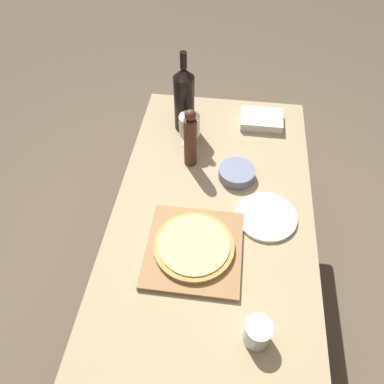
% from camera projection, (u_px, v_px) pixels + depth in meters
% --- Properties ---
extents(ground_plane, '(12.00, 12.00, 0.00)m').
position_uv_depth(ground_plane, '(206.00, 303.00, 1.93)').
color(ground_plane, brown).
extents(dining_table, '(0.75, 1.49, 0.73)m').
position_uv_depth(dining_table, '(211.00, 235.00, 1.45)').
color(dining_table, '#9E8966').
rests_on(dining_table, ground_plane).
extents(cutting_board, '(0.33, 0.34, 0.02)m').
position_uv_depth(cutting_board, '(194.00, 249.00, 1.28)').
color(cutting_board, olive).
rests_on(cutting_board, dining_table).
extents(pizza, '(0.28, 0.28, 0.02)m').
position_uv_depth(pizza, '(194.00, 246.00, 1.27)').
color(pizza, '#C68947').
rests_on(pizza, cutting_board).
extents(wine_bottle, '(0.09, 0.09, 0.37)m').
position_uv_depth(wine_bottle, '(184.00, 99.00, 1.61)').
color(wine_bottle, black).
rests_on(wine_bottle, dining_table).
extents(pepper_mill, '(0.05, 0.05, 0.27)m').
position_uv_depth(pepper_mill, '(190.00, 139.00, 1.47)').
color(pepper_mill, '#4C2819').
rests_on(pepper_mill, dining_table).
extents(wine_glass, '(0.09, 0.09, 0.15)m').
position_uv_depth(wine_glass, '(189.00, 126.00, 1.56)').
color(wine_glass, silver).
rests_on(wine_glass, dining_table).
extents(small_bowl, '(0.15, 0.15, 0.04)m').
position_uv_depth(small_bowl, '(237.00, 173.00, 1.50)').
color(small_bowl, slate).
rests_on(small_bowl, dining_table).
extents(drinking_tumbler, '(0.08, 0.08, 0.09)m').
position_uv_depth(drinking_tumbler, '(257.00, 333.00, 1.07)').
color(drinking_tumbler, silver).
rests_on(drinking_tumbler, dining_table).
extents(dinner_plate, '(0.22, 0.22, 0.01)m').
position_uv_depth(dinner_plate, '(266.00, 217.00, 1.38)').
color(dinner_plate, silver).
rests_on(dinner_plate, dining_table).
extents(food_container, '(0.19, 0.14, 0.04)m').
position_uv_depth(food_container, '(262.00, 120.00, 1.72)').
color(food_container, beige).
rests_on(food_container, dining_table).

